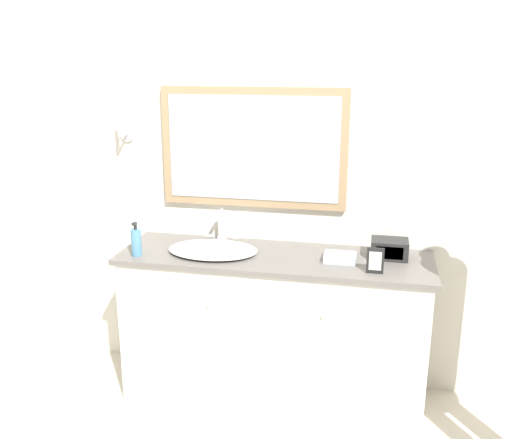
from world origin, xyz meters
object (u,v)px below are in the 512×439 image
sink_basin (213,249)px  soap_bottle (136,242)px  appliance_box (389,249)px  picture_frame (375,261)px

sink_basin → soap_bottle: sink_basin is taller
appliance_box → picture_frame: picture_frame is taller
appliance_box → picture_frame: bearing=-106.2°
sink_basin → appliance_box: 0.97m
appliance_box → picture_frame: (-0.07, -0.25, 0.02)m
appliance_box → picture_frame: 0.26m
sink_basin → appliance_box: bearing=6.7°
soap_bottle → picture_frame: bearing=0.0°
sink_basin → soap_bottle: (-0.40, -0.14, 0.06)m
soap_bottle → picture_frame: 1.29m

